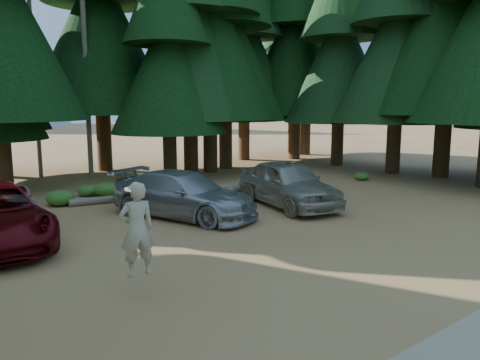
# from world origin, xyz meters

# --- Properties ---
(ground) EXTENTS (160.00, 160.00, 0.00)m
(ground) POSITION_xyz_m (0.00, 0.00, 0.00)
(ground) COLOR #9C6942
(ground) RESTS_ON ground
(forest_belt_north) EXTENTS (36.00, 7.00, 22.00)m
(forest_belt_north) POSITION_xyz_m (0.00, 15.00, 0.00)
(forest_belt_north) COLOR black
(forest_belt_north) RESTS_ON ground
(forest_belt_east) EXTENTS (6.00, 22.00, 22.00)m
(forest_belt_east) POSITION_xyz_m (15.50, 4.00, 0.00)
(forest_belt_east) COLOR black
(forest_belt_east) RESTS_ON ground
(snag_front) EXTENTS (0.24, 0.24, 12.00)m
(snag_front) POSITION_xyz_m (0.80, 14.50, 6.00)
(snag_front) COLOR gray
(snag_front) RESTS_ON ground
(snag_back) EXTENTS (0.20, 0.20, 10.00)m
(snag_back) POSITION_xyz_m (-1.20, 16.00, 5.00)
(snag_back) COLOR gray
(snag_back) RESTS_ON ground
(silver_minivan_center) EXTENTS (3.75, 5.44, 1.46)m
(silver_minivan_center) POSITION_xyz_m (0.15, 4.47, 0.73)
(silver_minivan_center) COLOR #ACAFB5
(silver_minivan_center) RESTS_ON ground
(silver_minivan_right) EXTENTS (2.85, 5.07, 1.63)m
(silver_minivan_right) POSITION_xyz_m (3.93, 3.59, 0.81)
(silver_minivan_right) COLOR #A7A494
(silver_minivan_right) RESTS_ON ground
(frisbee_player) EXTENTS (0.73, 0.55, 1.83)m
(frisbee_player) POSITION_xyz_m (-3.76, -0.36, 1.27)
(frisbee_player) COLOR beige
(frisbee_player) RESTS_ON ground
(log_left) EXTENTS (3.74, 0.83, 0.27)m
(log_left) POSITION_xyz_m (-0.50, 7.91, 0.13)
(log_left) COLOR gray
(log_left) RESTS_ON ground
(log_mid) EXTENTS (2.95, 1.26, 0.25)m
(log_mid) POSITION_xyz_m (2.66, 7.78, 0.13)
(log_mid) COLOR gray
(log_mid) RESTS_ON ground
(log_right) EXTENTS (4.81, 2.74, 0.34)m
(log_right) POSITION_xyz_m (4.59, 7.00, 0.17)
(log_right) COLOR gray
(log_right) RESTS_ON ground
(shrub_left) EXTENTS (1.01, 1.01, 0.56)m
(shrub_left) POSITION_xyz_m (-2.49, 8.66, 0.28)
(shrub_left) COLOR #2F601D
(shrub_left) RESTS_ON ground
(shrub_center_left) EXTENTS (0.98, 0.98, 0.54)m
(shrub_center_left) POSITION_xyz_m (-0.51, 9.29, 0.27)
(shrub_center_left) COLOR #2F601D
(shrub_center_left) RESTS_ON ground
(shrub_center_right) EXTENTS (0.79, 0.79, 0.44)m
(shrub_center_right) POSITION_xyz_m (-1.09, 9.79, 0.22)
(shrub_center_right) COLOR #2F601D
(shrub_center_right) RESTS_ON ground
(shrub_right) EXTENTS (1.16, 1.16, 0.64)m
(shrub_right) POSITION_xyz_m (2.63, 9.32, 0.32)
(shrub_right) COLOR #2F601D
(shrub_right) RESTS_ON ground
(shrub_far_right) EXTENTS (0.89, 0.89, 0.49)m
(shrub_far_right) POSITION_xyz_m (6.38, 7.90, 0.24)
(shrub_far_right) COLOR #2F601D
(shrub_far_right) RESTS_ON ground
(shrub_edge_east) EXTENTS (0.70, 0.70, 0.39)m
(shrub_edge_east) POSITION_xyz_m (10.69, 5.58, 0.19)
(shrub_edge_east) COLOR #2F601D
(shrub_edge_east) RESTS_ON ground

